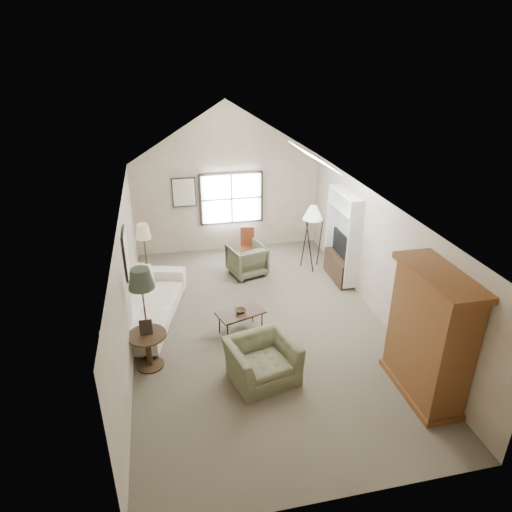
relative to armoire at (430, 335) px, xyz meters
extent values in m
cube|color=brown|center=(-2.18, 2.40, -1.10)|extent=(5.00, 8.00, 0.01)
cube|color=#B8A98B|center=(-2.18, 6.40, 0.15)|extent=(5.00, 0.01, 2.50)
cube|color=#B8A98B|center=(-2.18, -1.60, 0.15)|extent=(5.00, 0.01, 2.50)
cube|color=#B8A98B|center=(-4.68, 2.40, 0.15)|extent=(0.01, 8.00, 2.50)
cube|color=#B8A98B|center=(0.32, 2.40, 0.15)|extent=(0.01, 8.00, 2.50)
cube|color=black|center=(-2.08, 6.36, 0.35)|extent=(1.72, 0.08, 1.42)
cube|color=black|center=(-4.65, 2.70, 0.65)|extent=(0.68, 0.04, 0.88)
cube|color=black|center=(-3.33, 6.37, 0.60)|extent=(0.62, 0.04, 0.78)
cube|color=brown|center=(0.00, 0.00, 0.00)|extent=(0.60, 1.50, 2.20)
cube|color=white|center=(0.16, 4.00, 0.05)|extent=(0.32, 1.30, 2.10)
cube|color=#382316|center=(0.14, 4.00, -0.80)|extent=(0.34, 1.18, 0.60)
cube|color=black|center=(0.14, 4.00, -0.18)|extent=(0.05, 0.90, 0.55)
imported|color=silver|center=(-4.38, 3.20, -0.71)|extent=(1.73, 2.88, 0.79)
imported|color=#72714F|center=(-2.49, 0.86, -0.74)|extent=(1.31, 1.21, 0.73)
imported|color=#5B5D41|center=(-1.99, 4.74, -0.71)|extent=(1.02, 1.04, 0.77)
cube|color=#3C2718|center=(-2.60, 2.29, -0.87)|extent=(1.02, 0.77, 0.46)
imported|color=#372816|center=(-2.60, 2.29, -0.61)|extent=(0.28, 0.28, 0.05)
cylinder|color=#3E2919|center=(-4.38, 1.60, -0.76)|extent=(0.83, 0.83, 0.67)
cube|color=brown|center=(-1.84, 5.41, -0.64)|extent=(0.41, 0.41, 0.92)
camera|label=1|loc=(-3.92, -5.21, 4.18)|focal=32.00mm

